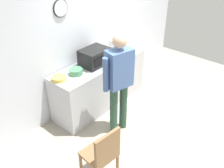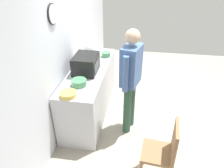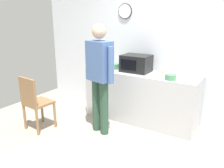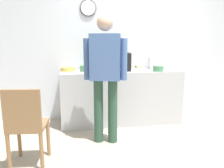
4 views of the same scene
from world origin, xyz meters
name	(u,v)px [view 4 (image 4 of 4)]	position (x,y,z in m)	size (l,w,h in m)	color
ground_plane	(161,153)	(0.00, 0.00, 0.00)	(6.00, 6.00, 0.00)	#9E9384
back_wall	(132,46)	(0.00, 1.60, 1.30)	(5.40, 0.13, 2.60)	silver
kitchen_counter	(121,96)	(-0.29, 1.22, 0.46)	(2.03, 0.62, 0.91)	#B7B7BC
microwave	(114,62)	(-0.40, 1.23, 1.06)	(0.50, 0.39, 0.30)	black
sandwich_plate	(139,68)	(0.05, 1.33, 0.94)	(0.22, 0.22, 0.07)	white
salad_bowl	(158,68)	(0.30, 1.02, 0.96)	(0.18, 0.18, 0.09)	#4C8E60
cereal_bowl	(68,69)	(-1.18, 1.30, 0.95)	(0.24, 0.24, 0.06)	gold
mixing_bowl	(87,68)	(-0.87, 1.23, 0.96)	(0.23, 0.23, 0.10)	#4C8E60
toaster	(155,63)	(0.37, 1.37, 1.01)	(0.22, 0.18, 0.20)	silver
fork_utensil	(138,72)	(-0.06, 0.99, 0.92)	(0.17, 0.02, 0.01)	silver
spoon_utensil	(68,73)	(-1.17, 0.99, 0.92)	(0.17, 0.02, 0.01)	silver
person_standing	(105,70)	(-0.66, 0.46, 1.04)	(0.57, 0.33, 1.77)	#2A4A38
wooden_chair	(26,124)	(-1.63, -0.06, 0.52)	(0.44, 0.44, 0.94)	olive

